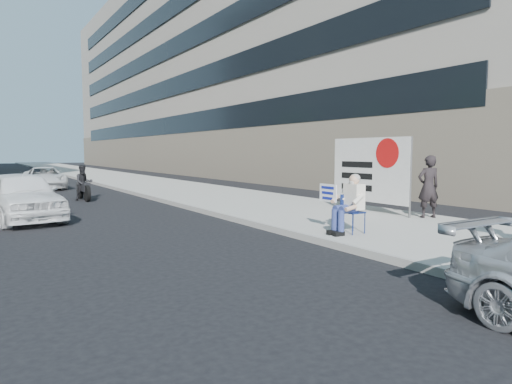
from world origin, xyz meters
TOP-DOWN VIEW (x-y plane):
  - ground at (0.00, 0.00)m, footprint 160.00×160.00m
  - near_sidewalk at (4.00, 20.00)m, footprint 5.00×120.00m
  - near_building at (17.00, 32.00)m, footprint 14.00×70.00m
  - seated_protester at (2.29, 0.58)m, footprint 0.83×1.12m
  - pedestrian_woman at (5.80, 1.23)m, footprint 0.72×0.60m
  - protest_banner at (5.35, 2.97)m, footprint 0.08×3.06m
  - white_sedan_near at (-3.53, 7.56)m, footprint 2.20×4.31m
  - white_sedan_far at (-1.52, 19.22)m, footprint 2.02×4.18m
  - motorcycle at (-0.93, 12.29)m, footprint 0.72×2.05m

SIDE VIEW (x-z plane):
  - ground at x=0.00m, z-range 0.00..0.00m
  - near_sidewalk at x=4.00m, z-range 0.00..0.15m
  - white_sedan_far at x=-1.52m, z-range 0.00..1.15m
  - motorcycle at x=-0.93m, z-range -0.08..1.35m
  - white_sedan_near at x=-3.53m, z-range 0.00..1.40m
  - seated_protester at x=2.29m, z-range 0.22..1.53m
  - pedestrian_woman at x=5.80m, z-range 0.15..1.84m
  - protest_banner at x=5.35m, z-range 0.30..2.50m
  - near_building at x=17.00m, z-range 0.00..20.00m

